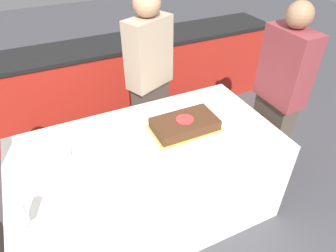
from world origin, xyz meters
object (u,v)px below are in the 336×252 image
(wine_glass, at_px, (21,214))
(person_seated_right, at_px, (278,99))
(cake, at_px, (185,124))
(person_cutting_cake, at_px, (150,80))
(plate_stack, at_px, (56,157))

(wine_glass, bearing_deg, person_seated_right, 10.61)
(cake, relative_size, wine_glass, 2.72)
(cake, distance_m, person_cutting_cake, 0.68)
(cake, height_order, plate_stack, cake)
(person_cutting_cake, xyz_separation_m, person_seated_right, (0.86, -0.72, -0.03))
(plate_stack, distance_m, person_cutting_cake, 1.12)
(person_cutting_cake, bearing_deg, cake, 66.36)
(plate_stack, xyz_separation_m, person_cutting_cake, (0.93, 0.62, 0.05))
(plate_stack, bearing_deg, wine_glass, -115.00)
(wine_glass, distance_m, person_cutting_cake, 1.59)
(person_cutting_cake, bearing_deg, wine_glass, 19.96)
(wine_glass, xyz_separation_m, person_cutting_cake, (1.15, 1.09, -0.05))
(plate_stack, distance_m, person_seated_right, 1.79)
(plate_stack, xyz_separation_m, person_seated_right, (1.78, -0.10, 0.03))
(cake, distance_m, plate_stack, 0.93)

